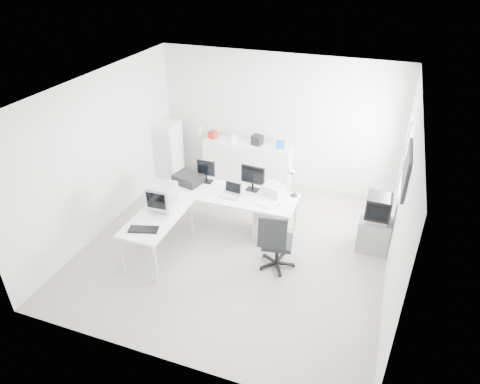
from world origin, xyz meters
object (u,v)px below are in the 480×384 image
(crt_tv, at_px, (378,209))
(filing_cabinet, at_px, (169,151))
(main_desk, at_px, (230,211))
(drawer_pedestal, at_px, (267,220))
(office_chair, at_px, (278,239))
(tv_cabinet, at_px, (373,234))
(side_desk, at_px, (159,235))
(laser_printer, at_px, (274,190))
(laptop, at_px, (230,192))
(crt_monitor, at_px, (163,198))
(lcd_monitor_small, at_px, (206,172))
(lcd_monitor_large, at_px, (253,179))
(sideboard, at_px, (248,163))
(inkjet_printer, at_px, (188,179))

(crt_tv, height_order, filing_cabinet, filing_cabinet)
(main_desk, relative_size, drawer_pedestal, 4.00)
(office_chair, xyz_separation_m, tv_cabinet, (1.43, 1.01, -0.24))
(side_desk, bearing_deg, crt_tv, 22.06)
(laser_printer, xyz_separation_m, tv_cabinet, (1.78, 0.05, -0.56))
(laptop, relative_size, crt_monitor, 0.74)
(laptop, height_order, crt_tv, crt_tv)
(main_desk, height_order, lcd_monitor_small, lcd_monitor_small)
(filing_cabinet, bearing_deg, drawer_pedestal, -27.27)
(main_desk, relative_size, side_desk, 1.71)
(laptop, bearing_deg, crt_monitor, -132.57)
(lcd_monitor_large, distance_m, filing_cabinet, 2.63)
(sideboard, bearing_deg, filing_cabinet, -169.70)
(crt_monitor, bearing_deg, lcd_monitor_small, 72.90)
(side_desk, height_order, tv_cabinet, side_desk)
(drawer_pedestal, xyz_separation_m, laser_printer, (0.05, 0.17, 0.55))
(side_desk, xyz_separation_m, inkjet_printer, (0.00, 1.20, 0.46))
(drawer_pedestal, xyz_separation_m, inkjet_printer, (-1.55, 0.05, 0.54))
(crt_tv, bearing_deg, tv_cabinet, 90.00)
(lcd_monitor_large, bearing_deg, laptop, -125.26)
(inkjet_printer, xyz_separation_m, laser_printer, (1.60, 0.12, 0.01))
(crt_monitor, bearing_deg, drawer_pedestal, 28.30)
(main_desk, bearing_deg, drawer_pedestal, 4.09)
(main_desk, bearing_deg, filing_cabinet, 144.11)
(lcd_monitor_small, relative_size, office_chair, 0.41)
(side_desk, relative_size, drawer_pedestal, 2.33)
(crt_monitor, relative_size, tv_cabinet, 0.71)
(drawer_pedestal, relative_size, office_chair, 0.57)
(crt_tv, bearing_deg, drawer_pedestal, -173.19)
(laptop, distance_m, sideboard, 1.90)
(inkjet_printer, relative_size, lcd_monitor_small, 1.14)
(office_chair, relative_size, tv_cabinet, 1.81)
(inkjet_printer, relative_size, tv_cabinet, 0.84)
(sideboard, bearing_deg, drawer_pedestal, -60.79)
(office_chair, bearing_deg, laser_printer, 101.13)
(main_desk, relative_size, filing_cabinet, 1.85)
(main_desk, bearing_deg, side_desk, -127.69)
(sideboard, relative_size, filing_cabinet, 1.47)
(lcd_monitor_small, xyz_separation_m, office_chair, (1.65, -0.99, -0.44))
(laser_printer, relative_size, office_chair, 0.32)
(sideboard, distance_m, filing_cabinet, 1.76)
(drawer_pedestal, relative_size, inkjet_printer, 1.23)
(crt_monitor, xyz_separation_m, office_chair, (1.95, 0.11, -0.43))
(crt_monitor, bearing_deg, side_desk, -91.85)
(sideboard, bearing_deg, laser_printer, -56.80)
(crt_monitor, bearing_deg, office_chair, 1.45)
(side_desk, distance_m, drawer_pedestal, 1.93)
(laser_printer, distance_m, filing_cabinet, 2.99)
(inkjet_printer, bearing_deg, sideboard, 83.93)
(drawer_pedestal, height_order, laptop, laptop)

